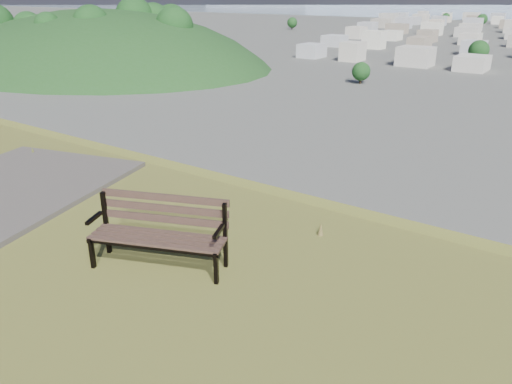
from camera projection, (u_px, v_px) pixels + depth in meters
The scene contains 2 objects.
park_bench at pixel (160, 228), 5.82m from camera, with size 1.66×1.06×0.83m.
green_wooded_hill at pixel (102, 65), 200.92m from camera, with size 167.00×133.60×83.50m.
Camera 1 is at (5.11, -2.21, 28.05)m, focal length 35.00 mm.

